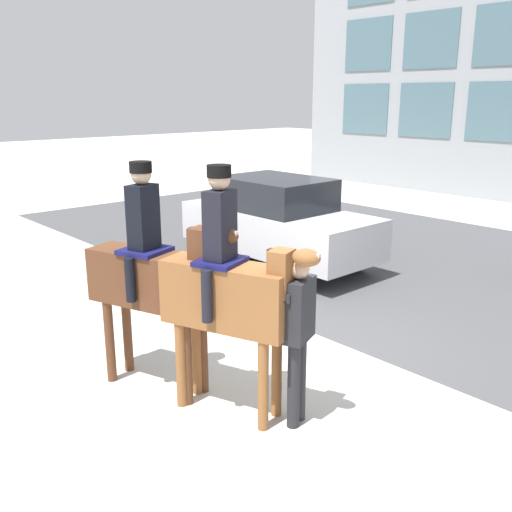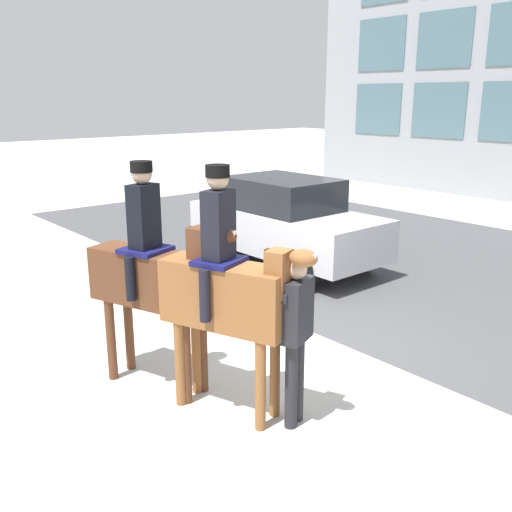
# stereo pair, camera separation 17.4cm
# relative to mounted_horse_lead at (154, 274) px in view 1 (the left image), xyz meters

# --- Properties ---
(ground_plane) EXTENTS (80.00, 80.00, 0.00)m
(ground_plane) POSITION_rel_mounted_horse_lead_xyz_m (0.52, 1.98, -1.37)
(ground_plane) COLOR #B2AFA8
(road_surface) EXTENTS (23.46, 8.50, 0.01)m
(road_surface) POSITION_rel_mounted_horse_lead_xyz_m (0.52, 6.73, -1.37)
(road_surface) COLOR #444447
(road_surface) RESTS_ON ground_plane
(mounted_horse_lead) EXTENTS (1.90, 0.92, 2.61)m
(mounted_horse_lead) POSITION_rel_mounted_horse_lead_xyz_m (0.00, 0.00, 0.00)
(mounted_horse_lead) COLOR #59331E
(mounted_horse_lead) RESTS_ON ground_plane
(mounted_horse_companion) EXTENTS (1.71, 0.89, 2.64)m
(mounted_horse_companion) POSITION_rel_mounted_horse_lead_xyz_m (0.96, 0.27, -0.00)
(mounted_horse_companion) COLOR brown
(mounted_horse_companion) RESTS_ON ground_plane
(pedestrian_bystander) EXTENTS (0.78, 0.67, 1.77)m
(pedestrian_bystander) POSITION_rel_mounted_horse_lead_xyz_m (1.59, 0.62, -0.33)
(pedestrian_bystander) COLOR #232328
(pedestrian_bystander) RESTS_ON ground_plane
(street_car_near_lane) EXTENTS (4.09, 1.82, 1.75)m
(street_car_near_lane) POSITION_rel_mounted_horse_lead_xyz_m (-2.66, 4.52, -0.48)
(street_car_near_lane) COLOR #B7B7BC
(street_car_near_lane) RESTS_ON ground_plane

